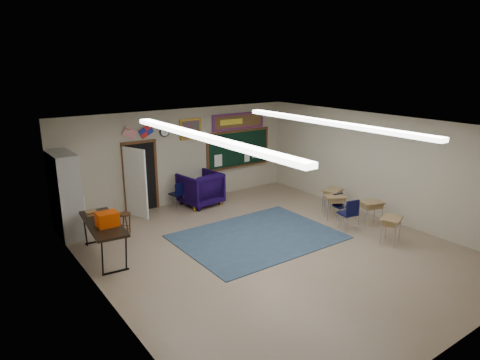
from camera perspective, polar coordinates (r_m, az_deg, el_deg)
floor at (r=10.55m, az=4.21°, el=-9.23°), size 9.00×9.00×0.00m
back_wall at (r=13.65m, az=-7.85°, el=3.11°), size 8.00×0.04×3.00m
front_wall at (r=7.40m, az=27.67°, el=-9.62°), size 8.00×0.04×3.00m
left_wall at (r=8.17m, az=-17.81°, el=-6.17°), size 0.04×9.00×3.00m
right_wall at (r=12.87m, az=18.17°, el=1.70°), size 0.04×9.00×3.00m
ceiling at (r=9.68m, az=4.56°, el=7.10°), size 8.00×9.00×0.04m
area_rug at (r=11.23m, az=2.37°, el=-7.55°), size 4.00×3.00×0.02m
fluorescent_strips at (r=9.69m, az=4.55°, el=6.75°), size 3.86×6.00×0.10m
doorway at (r=13.01m, az=-13.30°, el=0.20°), size 1.10×0.89×2.16m
chalkboard at (r=14.75m, az=-0.20°, el=4.06°), size 2.55×0.14×1.30m
bulletin_board at (r=14.59m, az=-0.21°, el=7.86°), size 2.10×0.05×0.55m
framed_art_print at (r=13.63m, az=-6.60°, el=6.77°), size 0.75×0.05×0.65m
wall_clock at (r=13.22m, az=-10.03°, el=6.36°), size 0.32×0.05×0.32m
wall_flags at (r=12.83m, az=-13.43°, el=6.49°), size 1.16×0.06×0.70m
storage_cabinet at (r=11.91m, az=-22.21°, el=-1.81°), size 0.59×1.25×2.20m
wingback_armchair at (r=13.55m, az=-5.31°, el=-1.15°), size 1.26×1.29×1.05m
student_chair_reading at (r=13.46m, az=-8.42°, el=-1.93°), size 0.47×0.47×0.81m
student_chair_desk_a at (r=11.88m, az=14.14°, el=-4.45°), size 0.52×0.52×0.89m
student_chair_desk_b at (r=12.69m, az=13.25°, el=-3.51°), size 0.43×0.43×0.72m
student_desk_front_left at (r=12.65m, az=12.49°, el=-3.39°), size 0.71×0.66×0.69m
student_desk_front_right at (r=13.14m, az=12.23°, el=-2.55°), size 0.70×0.60×0.72m
student_desk_back_left at (r=11.36m, az=19.44°, el=-6.18°), size 0.69×0.60×0.68m
student_desk_back_right at (r=12.33m, az=17.04°, el=-4.15°), size 0.70×0.61×0.72m
folding_table at (r=10.46m, az=-17.64°, el=-7.39°), size 0.89×2.13×1.18m
wooden_stool at (r=11.66m, az=-15.08°, el=-5.64°), size 0.33×0.33×0.59m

